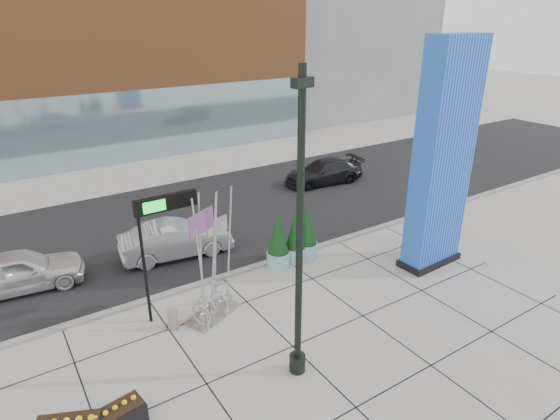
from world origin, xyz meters
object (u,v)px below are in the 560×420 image
concrete_bollard (173,319)px  car_silver_mid (176,240)px  overhead_street_sign (162,215)px  lamp_post (299,264)px  car_white_west (18,271)px  public_art_sculpture (212,285)px  blue_pylon (442,162)px

concrete_bollard → car_silver_mid: size_ratio=0.15×
overhead_street_sign → car_silver_mid: (1.79, 4.00, -3.04)m
lamp_post → overhead_street_sign: 5.19m
concrete_bollard → car_silver_mid: (2.04, 4.80, 0.42)m
car_white_west → lamp_post: bearing=-139.3°
lamp_post → car_silver_mid: 9.20m
public_art_sculpture → car_silver_mid: size_ratio=0.96×
overhead_street_sign → car_silver_mid: overhead_street_sign is taller
blue_pylon → lamp_post: (-8.50, -2.34, -0.84)m
blue_pylon → overhead_street_sign: 10.87m
blue_pylon → public_art_sculpture: (-9.35, 1.58, -3.23)m
overhead_street_sign → car_white_west: 7.00m
public_art_sculpture → overhead_street_sign: 3.01m
concrete_bollard → car_silver_mid: bearing=67.0°
lamp_post → car_white_west: lamp_post is taller
blue_pylon → concrete_bollard: size_ratio=12.72×
public_art_sculpture → overhead_street_sign: size_ratio=1.03×
concrete_bollard → car_white_west: size_ratio=0.15×
concrete_bollard → public_art_sculpture: bearing=-1.7°
lamp_post → concrete_bollard: bearing=120.4°
public_art_sculpture → concrete_bollard: (-1.47, 0.04, -0.84)m
public_art_sculpture → lamp_post: bearing=-101.1°
concrete_bollard → overhead_street_sign: bearing=72.8°
blue_pylon → overhead_street_sign: bearing=164.6°
blue_pylon → public_art_sculpture: 10.02m
public_art_sculpture → car_silver_mid: public_art_sculpture is taller
car_white_west → car_silver_mid: (6.04, -0.67, -0.01)m
overhead_street_sign → car_white_west: size_ratio=0.95×
blue_pylon → car_white_west: bearing=151.9°
lamp_post → car_silver_mid: lamp_post is taller
lamp_post → public_art_sculpture: size_ratio=1.92×
car_silver_mid → car_white_west: bearing=91.1°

